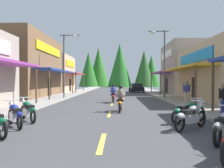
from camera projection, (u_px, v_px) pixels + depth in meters
ground at (114, 96)px, 29.69m from camera, size 9.09×89.55×0.10m
sidewalk_left at (66, 95)px, 29.84m from camera, size 2.71×89.55×0.12m
sidewalk_right at (163, 95)px, 29.54m from camera, size 2.71×89.55×0.12m
centerline_dashes at (115, 94)px, 33.22m from camera, size 0.16×67.20×0.01m
storefront_left_middle at (15, 67)px, 27.58m from camera, size 9.67×12.93×6.76m
storefront_left_far at (50, 74)px, 39.52m from camera, size 8.39×9.22×5.79m
storefront_right_far at (189, 69)px, 34.29m from camera, size 8.08×9.67×6.95m
streetlamp_left at (67, 57)px, 24.48m from camera, size 1.99×0.30×6.42m
streetlamp_right at (162, 55)px, 23.75m from camera, size 1.99×0.30×6.68m
motorcycle_parked_right_1 at (224, 125)px, 7.17m from camera, size 1.36×1.77×1.04m
motorcycle_parked_right_2 at (191, 116)px, 9.03m from camera, size 1.62×1.55×1.04m
motorcycle_parked_right_3 at (189, 112)px, 10.38m from camera, size 1.80×1.32×1.04m
motorcycle_parked_left_2 at (15, 114)px, 9.50m from camera, size 1.31×1.81×1.04m
motorcycle_parked_left_3 at (28, 110)px, 10.86m from camera, size 1.34×1.79×1.04m
rider_cruising_lead at (120, 100)px, 14.22m from camera, size 0.60×2.14×1.57m
rider_cruising_trailing at (113, 95)px, 20.10m from camera, size 0.60×2.14×1.57m
pedestrian_by_shop at (187, 91)px, 18.16m from camera, size 0.56×0.34×1.81m
pedestrian_browsing at (223, 97)px, 12.56m from camera, size 0.54×0.37×1.65m
parked_car_curbside at (136, 88)px, 38.94m from camera, size 2.28×4.41×1.40m
treeline_backdrop at (116, 68)px, 74.67m from camera, size 24.66×13.04×12.80m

